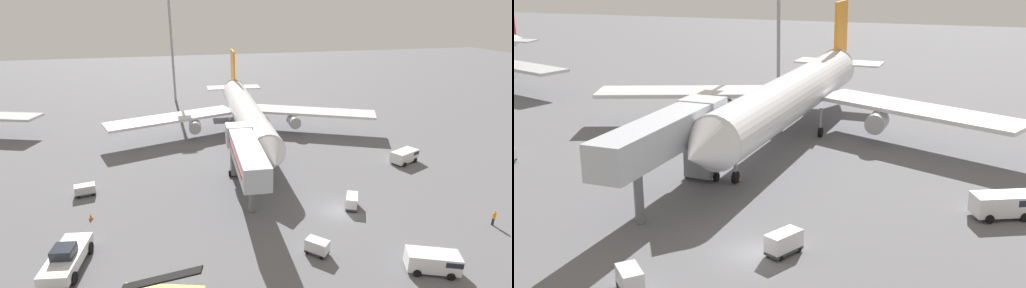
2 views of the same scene
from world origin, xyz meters
TOP-DOWN VIEW (x-y plane):
  - ground_plane at (0.00, 0.00)m, footprint 300.00×300.00m
  - airplane_at_gate at (-4.80, 28.52)m, footprint 48.59×48.65m
  - jet_bridge at (-9.42, 7.33)m, footprint 4.31×16.75m
  - service_van_outer_left at (16.01, 11.29)m, footprint 4.90×3.66m
  - baggage_cart_rear_left at (-5.51, -6.97)m, footprint 2.36×2.40m
  - baggage_cart_near_left at (1.82, 0.45)m, footprint 2.30×2.82m
  - safety_cone_alpha at (-5.71, 12.87)m, footprint 0.32×0.32m

SIDE VIEW (x-z plane):
  - ground_plane at x=0.00m, z-range 0.00..0.00m
  - safety_cone_alpha at x=-5.71m, z-range 0.00..0.49m
  - baggage_cart_rear_left at x=-5.51m, z-range 0.08..1.59m
  - baggage_cart_near_left at x=1.82m, z-range 0.08..1.65m
  - service_van_outer_left at x=16.01m, z-range 0.15..2.01m
  - airplane_at_gate at x=-4.80m, z-range -1.95..11.34m
  - jet_bridge at x=-9.42m, z-range 1.75..8.96m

